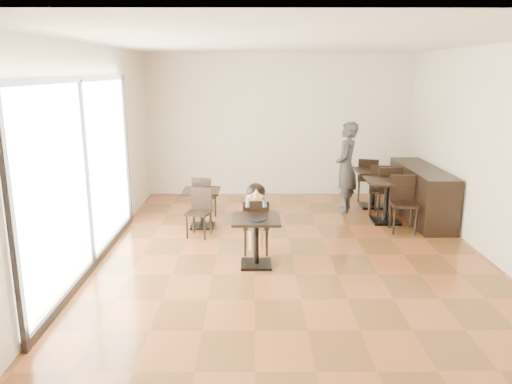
{
  "coord_description": "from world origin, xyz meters",
  "views": [
    {
      "loc": [
        -0.6,
        -7.36,
        2.81
      ],
      "look_at": [
        -0.56,
        0.07,
        1.0
      ],
      "focal_mm": 35.0,
      "sensor_mm": 36.0,
      "label": 1
    }
  ],
  "objects_px": {
    "cafe_table_left": "(202,209)",
    "chair_back_a": "(368,179)",
    "child_chair": "(256,226)",
    "cafe_table_mid": "(386,201)",
    "child": "(256,219)",
    "adult_patron": "(346,167)",
    "chair_mid_b": "(404,205)",
    "chair_left_b": "(199,213)",
    "child_table": "(256,242)",
    "chair_left_a": "(205,197)",
    "chair_back_b": "(380,191)",
    "chair_mid_a": "(388,190)",
    "cafe_table_back": "(373,188)"
  },
  "relations": [
    {
      "from": "cafe_table_left",
      "to": "chair_back_a",
      "type": "distance_m",
      "value": 3.98
    },
    {
      "from": "child_chair",
      "to": "cafe_table_mid",
      "type": "xyz_separation_m",
      "value": [
        2.47,
        1.61,
        -0.03
      ]
    },
    {
      "from": "child",
      "to": "chair_back_a",
      "type": "height_order",
      "value": "child"
    },
    {
      "from": "adult_patron",
      "to": "chair_mid_b",
      "type": "distance_m",
      "value": 1.63
    },
    {
      "from": "chair_mid_b",
      "to": "chair_left_b",
      "type": "relative_size",
      "value": 1.18
    },
    {
      "from": "child_table",
      "to": "adult_patron",
      "type": "distance_m",
      "value": 3.53
    },
    {
      "from": "chair_left_a",
      "to": "chair_back_b",
      "type": "bearing_deg",
      "value": -161.21
    },
    {
      "from": "chair_back_a",
      "to": "chair_back_b",
      "type": "height_order",
      "value": "same"
    },
    {
      "from": "child_chair",
      "to": "chair_back_b",
      "type": "distance_m",
      "value": 3.3
    },
    {
      "from": "child_chair",
      "to": "chair_back_b",
      "type": "bearing_deg",
      "value": -138.95
    },
    {
      "from": "chair_mid_a",
      "to": "chair_left_a",
      "type": "relative_size",
      "value": 1.18
    },
    {
      "from": "child_table",
      "to": "chair_mid_b",
      "type": "bearing_deg",
      "value": 31.4
    },
    {
      "from": "cafe_table_left",
      "to": "cafe_table_back",
      "type": "height_order",
      "value": "cafe_table_back"
    },
    {
      "from": "child",
      "to": "cafe_table_mid",
      "type": "bearing_deg",
      "value": 33.08
    },
    {
      "from": "adult_patron",
      "to": "chair_mid_a",
      "type": "relative_size",
      "value": 1.84
    },
    {
      "from": "chair_mid_a",
      "to": "chair_left_b",
      "type": "bearing_deg",
      "value": 25.57
    },
    {
      "from": "adult_patron",
      "to": "chair_left_a",
      "type": "height_order",
      "value": "adult_patron"
    },
    {
      "from": "chair_left_a",
      "to": "child",
      "type": "bearing_deg",
      "value": 131.75
    },
    {
      "from": "chair_back_a",
      "to": "chair_left_a",
      "type": "bearing_deg",
      "value": 35.27
    },
    {
      "from": "cafe_table_back",
      "to": "chair_mid_a",
      "type": "distance_m",
      "value": 0.59
    },
    {
      "from": "child",
      "to": "adult_patron",
      "type": "distance_m",
      "value": 3.06
    },
    {
      "from": "chair_mid_b",
      "to": "chair_back_a",
      "type": "bearing_deg",
      "value": 98.71
    },
    {
      "from": "chair_left_a",
      "to": "chair_back_b",
      "type": "relative_size",
      "value": 0.88
    },
    {
      "from": "adult_patron",
      "to": "chair_left_b",
      "type": "relative_size",
      "value": 2.17
    },
    {
      "from": "chair_left_a",
      "to": "cafe_table_back",
      "type": "bearing_deg",
      "value": -152.36
    },
    {
      "from": "chair_mid_a",
      "to": "child",
      "type": "bearing_deg",
      "value": 44.2
    },
    {
      "from": "child_table",
      "to": "chair_mid_a",
      "type": "distance_m",
      "value": 3.78
    },
    {
      "from": "chair_left_a",
      "to": "chair_back_a",
      "type": "bearing_deg",
      "value": -144.15
    },
    {
      "from": "cafe_table_mid",
      "to": "chair_left_b",
      "type": "relative_size",
      "value": 0.98
    },
    {
      "from": "chair_back_b",
      "to": "chair_left_b",
      "type": "bearing_deg",
      "value": -144.73
    },
    {
      "from": "cafe_table_left",
      "to": "chair_back_a",
      "type": "relative_size",
      "value": 0.73
    },
    {
      "from": "cafe_table_mid",
      "to": "cafe_table_back",
      "type": "height_order",
      "value": "cafe_table_mid"
    },
    {
      "from": "child_chair",
      "to": "chair_back_a",
      "type": "relative_size",
      "value": 0.92
    },
    {
      "from": "chair_mid_a",
      "to": "cafe_table_back",
      "type": "bearing_deg",
      "value": -69.67
    },
    {
      "from": "child",
      "to": "chair_back_b",
      "type": "height_order",
      "value": "child"
    },
    {
      "from": "cafe_table_mid",
      "to": "cafe_table_left",
      "type": "xyz_separation_m",
      "value": [
        -3.46,
        -0.27,
        -0.06
      ]
    },
    {
      "from": "child_table",
      "to": "chair_back_a",
      "type": "xyz_separation_m",
      "value": [
        2.49,
        3.82,
        0.11
      ]
    },
    {
      "from": "child",
      "to": "cafe_table_mid",
      "type": "relative_size",
      "value": 1.35
    },
    {
      "from": "chair_mid_b",
      "to": "chair_left_a",
      "type": "height_order",
      "value": "chair_mid_b"
    },
    {
      "from": "child_chair",
      "to": "adult_patron",
      "type": "distance_m",
      "value": 3.08
    },
    {
      "from": "cafe_table_left",
      "to": "chair_mid_b",
      "type": "bearing_deg",
      "value": -4.46
    },
    {
      "from": "chair_mid_b",
      "to": "chair_back_b",
      "type": "xyz_separation_m",
      "value": [
        -0.15,
        1.11,
        -0.02
      ]
    },
    {
      "from": "cafe_table_back",
      "to": "chair_mid_b",
      "type": "relative_size",
      "value": 0.8
    },
    {
      "from": "child_chair",
      "to": "chair_mid_b",
      "type": "bearing_deg",
      "value": -158.11
    },
    {
      "from": "chair_left_a",
      "to": "chair_back_a",
      "type": "distance_m",
      "value": 3.74
    },
    {
      "from": "child_chair",
      "to": "child",
      "type": "bearing_deg",
      "value": -0.0
    },
    {
      "from": "chair_mid_a",
      "to": "chair_left_b",
      "type": "relative_size",
      "value": 1.18
    },
    {
      "from": "child_chair",
      "to": "child",
      "type": "distance_m",
      "value": 0.11
    },
    {
      "from": "cafe_table_left",
      "to": "cafe_table_back",
      "type": "distance_m",
      "value": 3.73
    },
    {
      "from": "child",
      "to": "cafe_table_back",
      "type": "bearing_deg",
      "value": 47.58
    }
  ]
}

